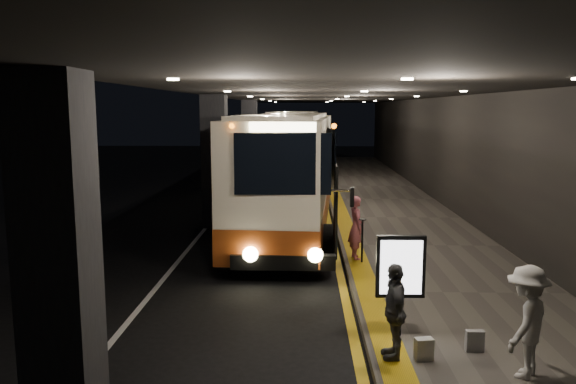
{
  "coord_description": "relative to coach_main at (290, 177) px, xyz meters",
  "views": [
    {
      "loc": [
        1.48,
        -14.52,
        3.95
      ],
      "look_at": [
        1.04,
        0.54,
        1.7
      ],
      "focal_mm": 35.0,
      "sensor_mm": 36.0,
      "label": 1
    }
  ],
  "objects": [
    {
      "name": "ground",
      "position": [
        -1.01,
        -3.43,
        -1.76
      ],
      "size": [
        90.0,
        90.0,
        0.0
      ],
      "primitive_type": "plane",
      "color": "black"
    },
    {
      "name": "passenger_waiting_grey",
      "position": [
        1.85,
        -9.74,
        -0.87
      ],
      "size": [
        0.46,
        0.88,
        1.49
      ],
      "primitive_type": "imported",
      "rotation": [
        0.0,
        0.0,
        -1.55
      ],
      "color": "#505155",
      "rests_on": "sidewalk"
    },
    {
      "name": "canopy",
      "position": [
        1.49,
        1.57,
        2.84
      ],
      "size": [
        9.0,
        50.0,
        0.4
      ],
      "primitive_type": "cube",
      "color": "black",
      "rests_on": "support_columns"
    },
    {
      "name": "support_columns",
      "position": [
        -2.51,
        0.57,
        0.44
      ],
      "size": [
        0.8,
        24.8,
        4.4
      ],
      "color": "black",
      "rests_on": "ground"
    },
    {
      "name": "info_sign",
      "position": [
        2.08,
        -8.88,
        -0.45
      ],
      "size": [
        0.82,
        0.13,
        1.73
      ],
      "rotation": [
        0.0,
        0.0,
        0.01
      ],
      "color": "black",
      "rests_on": "sidewalk"
    },
    {
      "name": "passenger_boarding",
      "position": [
        1.79,
        -3.98,
        -0.8
      ],
      "size": [
        0.48,
        0.65,
        1.62
      ],
      "primitive_type": "imported",
      "rotation": [
        0.0,
        0.0,
        1.73
      ],
      "color": "#BC5864",
      "rests_on": "sidewalk"
    },
    {
      "name": "tactile_strip",
      "position": [
        1.84,
        1.57,
        -1.6
      ],
      "size": [
        0.5,
        50.0,
        0.01
      ],
      "primitive_type": "cube",
      "color": "gold",
      "rests_on": "sidewalk"
    },
    {
      "name": "terminal_wall",
      "position": [
        5.99,
        1.57,
        1.24
      ],
      "size": [
        0.1,
        50.0,
        6.0
      ],
      "primitive_type": "cube",
      "color": "black",
      "rests_on": "ground"
    },
    {
      "name": "sidewalk",
      "position": [
        3.74,
        1.57,
        -1.69
      ],
      "size": [
        4.5,
        50.0,
        0.15
      ],
      "primitive_type": "cube",
      "color": "#514C44",
      "rests_on": "ground"
    },
    {
      "name": "coach_second",
      "position": [
        -0.0,
        13.8,
        0.01
      ],
      "size": [
        3.13,
        11.84,
        3.68
      ],
      "rotation": [
        0.0,
        0.0,
        -0.06
      ],
      "color": "#EFE2C8",
      "rests_on": "ground"
    },
    {
      "name": "bag_plain",
      "position": [
        2.31,
        -9.8,
        -1.44
      ],
      "size": [
        0.29,
        0.2,
        0.34
      ],
      "primitive_type": "cube",
      "rotation": [
        0.0,
        0.0,
        0.18
      ],
      "color": "silver",
      "rests_on": "sidewalk"
    },
    {
      "name": "lane_line_white",
      "position": [
        -2.81,
        1.57,
        -1.76
      ],
      "size": [
        0.12,
        50.0,
        0.01
      ],
      "primitive_type": "cube",
      "color": "silver",
      "rests_on": "ground"
    },
    {
      "name": "passenger_waiting_white",
      "position": [
        3.63,
        -10.28,
        -0.8
      ],
      "size": [
        1.03,
        1.12,
        1.62
      ],
      "primitive_type": "imported",
      "rotation": [
        0.0,
        0.0,
        -2.24
      ],
      "color": "beige",
      "rests_on": "sidewalk"
    },
    {
      "name": "kerb_stripe_yellow",
      "position": [
        1.34,
        1.57,
        -1.76
      ],
      "size": [
        0.18,
        50.0,
        0.01
      ],
      "primitive_type": "cube",
      "color": "gold",
      "rests_on": "ground"
    },
    {
      "name": "stanchion_post",
      "position": [
        1.91,
        -4.35,
        -1.06
      ],
      "size": [
        0.05,
        0.05,
        1.1
      ],
      "primitive_type": "cylinder",
      "color": "black",
      "rests_on": "sidewalk"
    },
    {
      "name": "coach_main",
      "position": [
        0.0,
        0.0,
        0.0
      ],
      "size": [
        3.19,
        11.88,
        3.67
      ],
      "rotation": [
        0.0,
        0.0,
        -0.07
      ],
      "color": "#EFE2C8",
      "rests_on": "ground"
    },
    {
      "name": "bag_polka",
      "position": [
        3.17,
        -9.48,
        -1.44
      ],
      "size": [
        0.28,
        0.12,
        0.34
      ],
      "primitive_type": "cube",
      "rotation": [
        0.0,
        0.0,
        0.01
      ],
      "color": "black",
      "rests_on": "sidewalk"
    }
  ]
}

